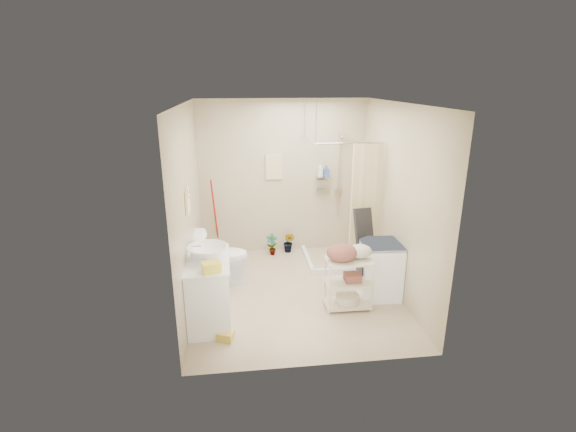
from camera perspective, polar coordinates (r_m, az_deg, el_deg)
The scene contains 23 objects.
floor at distance 6.02m, azimuth 1.05°, elevation -10.42°, with size 3.20×3.20×0.00m, color #C4B293.
ceiling at distance 5.29m, azimuth 1.21°, elevation 15.14°, with size 2.80×3.20×0.04m, color silver.
wall_back at distance 7.05m, azimuth -0.72°, elevation 5.21°, with size 2.80×0.04×2.60m, color #BDB293.
wall_front at distance 4.03m, azimuth 4.35°, elevation -4.93°, with size 2.80×0.04×2.60m, color #BDB293.
wall_left at distance 5.50m, azimuth -13.47°, elevation 0.97°, with size 0.04×3.20×2.60m, color #BDB293.
wall_right at distance 5.88m, azimuth 14.78°, elevation 1.96°, with size 0.04×3.20×2.60m, color #BDB293.
vanity at distance 5.28m, azimuth -10.78°, elevation -9.98°, with size 0.53×0.95×0.84m, color white.
sink at distance 5.08m, azimuth -10.92°, elevation -4.91°, with size 0.47×0.47×0.16m, color white.
counter_basket at distance 4.75m, azimuth -10.44°, elevation -6.88°, with size 0.20×0.15×0.11m, color yellow.
floor_basket at distance 5.07m, azimuth -8.56°, elevation -15.71°, with size 0.27×0.21×0.14m, color #E3C848.
toilet at distance 6.23m, azimuth -9.12°, elevation -5.53°, with size 0.45×0.79×0.80m, color white.
mop at distance 7.10m, azimuth -10.30°, elevation -0.25°, with size 0.13×0.13×1.35m, color #AB1708, non-canonical shape.
potted_plant_a at distance 7.16m, azimuth -2.21°, elevation -3.95°, with size 0.19×0.13×0.37m, color brown.
potted_plant_b at distance 7.27m, azimuth 0.13°, elevation -3.63°, with size 0.20×0.16×0.36m, color brown.
hanging_towel at distance 6.98m, azimuth -1.94°, elevation 6.74°, with size 0.28×0.03×0.42m, color beige.
towel_ring at distance 5.26m, azimuth -13.60°, elevation 2.11°, with size 0.04×0.22×0.34m, color #FFF1A2, non-canonical shape.
tp_holder at distance 5.74m, azimuth -12.60°, elevation -4.41°, with size 0.08×0.12×0.14m, color white, non-canonical shape.
shower at distance 6.74m, azimuth 7.02°, elevation 2.26°, with size 1.10×1.10×2.10m, color white, non-canonical shape.
shampoo_bottle_a at distance 7.02m, azimuth 4.47°, elevation 6.36°, with size 0.10×0.10×0.26m, color silver.
shampoo_bottle_b at distance 7.06m, azimuth 5.25°, elevation 6.11°, with size 0.09×0.09×0.19m, color #344D94.
washing_machine at distance 5.93m, azimuth 12.38°, elevation -7.11°, with size 0.53×0.55×0.78m, color white.
laundry_rack at distance 5.54m, azimuth 8.27°, elevation -8.50°, with size 0.60×0.35×0.82m, color beige, non-canonical shape.
ironing_board at distance 6.00m, azimuth 10.59°, elevation -4.45°, with size 0.34×0.10×1.21m, color black, non-canonical shape.
Camera 1 is at (-0.76, -5.23, 2.87)m, focal length 26.00 mm.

